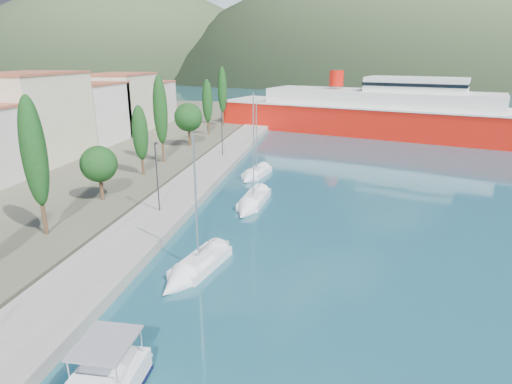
# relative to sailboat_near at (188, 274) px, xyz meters

# --- Properties ---
(ground) EXTENTS (1400.00, 1400.00, 0.00)m
(ground) POSITION_rel_sailboat_near_xyz_m (3.07, 114.29, -0.28)
(ground) COLOR #1C4E5D
(quay) EXTENTS (5.00, 88.00, 0.80)m
(quay) POSITION_rel_sailboat_near_xyz_m (-5.93, 20.29, 0.12)
(quay) COLOR gray
(quay) RESTS_ON ground
(hills_far) EXTENTS (1480.00, 900.00, 180.00)m
(hills_far) POSITION_rel_sailboat_near_xyz_m (141.66, 613.02, 77.11)
(hills_far) COLOR slate
(hills_far) RESTS_ON ground
(hills_near) EXTENTS (1010.00, 520.00, 115.00)m
(hills_near) POSITION_rel_sailboat_near_xyz_m (101.12, 366.79, 48.90)
(hills_near) COLOR #37492C
(hills_near) RESTS_ON ground
(town_buildings) EXTENTS (9.20, 69.20, 11.30)m
(town_buildings) POSITION_rel_sailboat_near_xyz_m (-28.93, 31.20, 5.29)
(town_buildings) COLOR beige
(town_buildings) RESTS_ON land_strip
(tree_row) EXTENTS (4.26, 65.75, 11.33)m
(tree_row) POSITION_rel_sailboat_near_xyz_m (-12.61, 27.77, 5.65)
(tree_row) COLOR #47301E
(tree_row) RESTS_ON land_strip
(lamp_posts) EXTENTS (0.15, 47.35, 6.06)m
(lamp_posts) POSITION_rel_sailboat_near_xyz_m (-5.93, 9.35, 3.80)
(lamp_posts) COLOR #2D2D33
(lamp_posts) RESTS_ON quay
(sailboat_near) EXTENTS (3.75, 7.40, 10.21)m
(sailboat_near) POSITION_rel_sailboat_near_xyz_m (0.00, 0.00, 0.00)
(sailboat_near) COLOR silver
(sailboat_near) RESTS_ON ground
(sailboat_mid) EXTENTS (2.68, 8.16, 11.56)m
(sailboat_mid) POSITION_rel_sailboat_near_xyz_m (1.45, 13.81, 0.00)
(sailboat_mid) COLOR silver
(sailboat_mid) RESTS_ON ground
(sailboat_far) EXTENTS (3.42, 6.91, 9.73)m
(sailboat_far) POSITION_rel_sailboat_near_xyz_m (-0.20, 24.23, -0.00)
(sailboat_far) COLOR silver
(sailboat_far) RESTS_ON ground
(ferry) EXTENTS (61.03, 30.87, 11.93)m
(ferry) POSITION_rel_sailboat_near_xyz_m (17.31, 58.41, 3.35)
(ferry) COLOR red
(ferry) RESTS_ON ground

